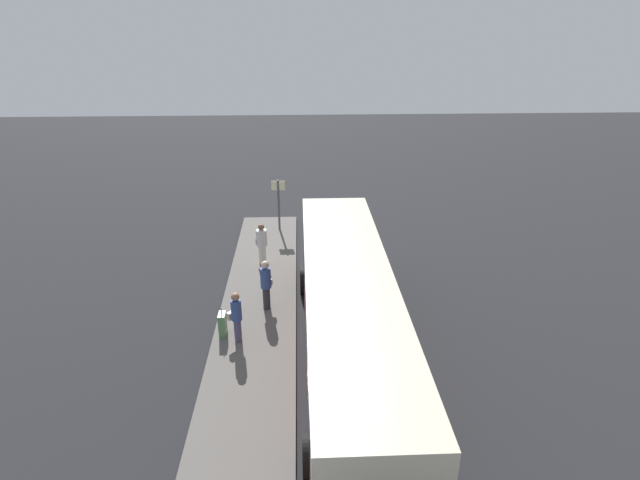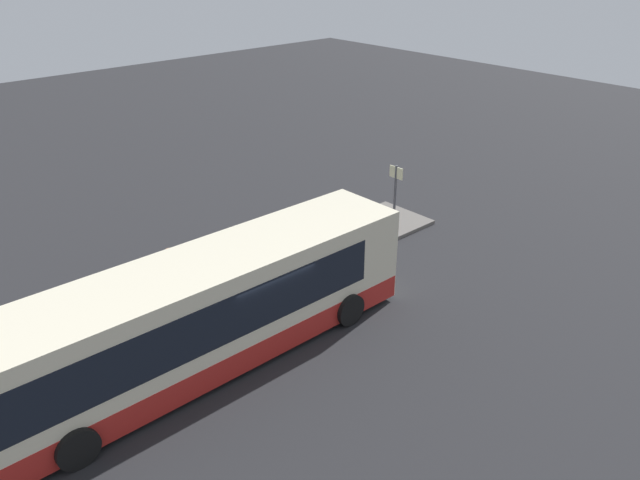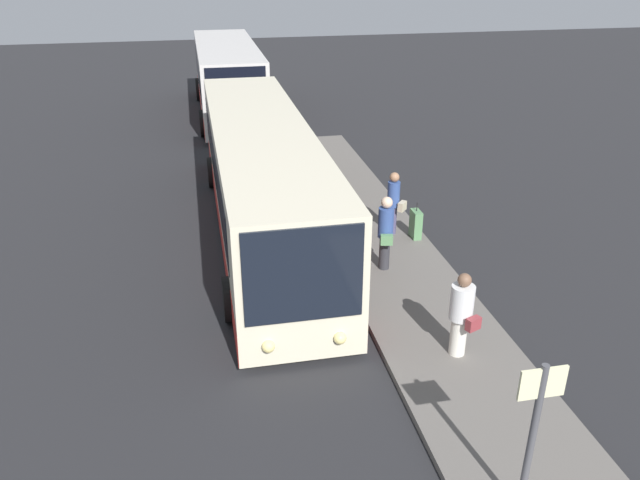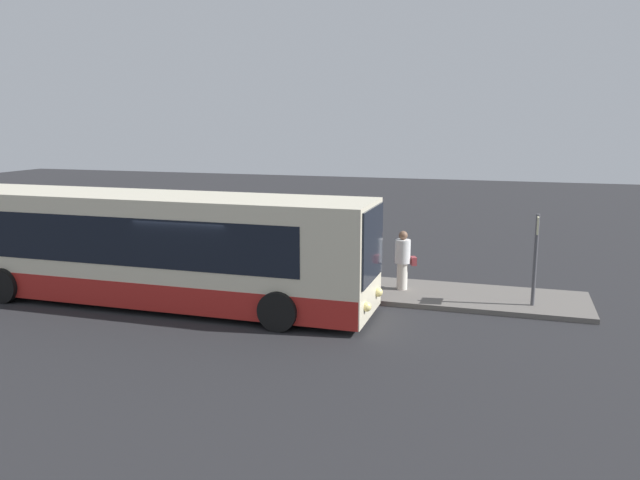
# 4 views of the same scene
# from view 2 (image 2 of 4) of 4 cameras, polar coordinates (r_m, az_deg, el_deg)

# --- Properties ---
(ground) EXTENTS (80.00, 80.00, 0.00)m
(ground) POSITION_cam_2_polar(r_m,az_deg,el_deg) (17.81, -5.97, -9.20)
(ground) COLOR #232326
(platform) EXTENTS (20.00, 2.63, 0.14)m
(platform) POSITION_cam_2_polar(r_m,az_deg,el_deg) (19.85, -11.03, -5.28)
(platform) COLOR #605B56
(platform) RESTS_ON ground
(bus_lead) EXTENTS (12.60, 2.72, 3.00)m
(bus_lead) POSITION_cam_2_polar(r_m,az_deg,el_deg) (16.29, -11.23, -7.00)
(bus_lead) COLOR beige
(bus_lead) RESTS_ON ground
(passenger_boarding) EXTENTS (0.70, 0.57, 1.71)m
(passenger_boarding) POSITION_cam_2_polar(r_m,az_deg,el_deg) (21.94, -0.54, 1.34)
(passenger_boarding) COLOR silver
(passenger_boarding) RESTS_ON platform
(passenger_waiting) EXTENTS (0.58, 0.42, 1.83)m
(passenger_waiting) POSITION_cam_2_polar(r_m,az_deg,el_deg) (19.68, -7.62, -1.70)
(passenger_waiting) COLOR #2D2D33
(passenger_waiting) RESTS_ON platform
(passenger_with_bags) EXTENTS (0.56, 0.57, 1.71)m
(passenger_with_bags) POSITION_cam_2_polar(r_m,az_deg,el_deg) (19.49, -13.49, -2.74)
(passenger_with_bags) COLOR #4C476B
(passenger_with_bags) RESTS_ON platform
(suitcase) EXTENTS (0.44, 0.22, 0.99)m
(suitcase) POSITION_cam_2_polar(r_m,az_deg,el_deg) (20.31, -13.15, -3.27)
(suitcase) COLOR #598C59
(suitcase) RESTS_ON platform
(sign_post) EXTENTS (0.10, 0.63, 2.44)m
(sign_post) POSITION_cam_2_polar(r_m,az_deg,el_deg) (23.66, 6.90, 4.66)
(sign_post) COLOR #4C4C51
(sign_post) RESTS_ON platform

